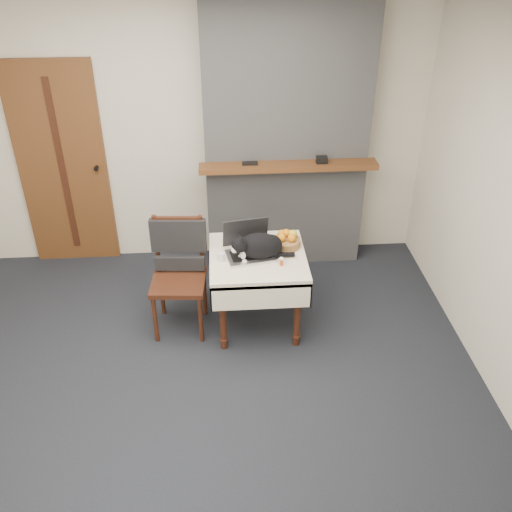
{
  "coord_description": "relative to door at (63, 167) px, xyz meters",
  "views": [
    {
      "loc": [
        0.27,
        -3.14,
        3.17
      ],
      "look_at": [
        0.54,
        0.71,
        0.73
      ],
      "focal_mm": 40.0,
      "sensor_mm": 36.0,
      "label": 1
    }
  ],
  "objects": [
    {
      "name": "chimney",
      "position": [
        2.1,
        -0.13,
        0.3
      ],
      "size": [
        1.62,
        0.48,
        2.6
      ],
      "color": "gray",
      "rests_on": "ground"
    },
    {
      "name": "desk_clutter",
      "position": [
        1.92,
        -1.21,
        -0.3
      ],
      "size": [
        0.14,
        0.07,
        0.01
      ],
      "primitive_type": "cube",
      "rotation": [
        0.0,
        0.0,
        0.37
      ],
      "color": "black",
      "rests_on": "side_table"
    },
    {
      "name": "fruit_basket",
      "position": [
        2.01,
        -1.08,
        -0.25
      ],
      "size": [
        0.23,
        0.23,
        0.13
      ],
      "color": "#935F3B",
      "rests_on": "side_table"
    },
    {
      "name": "cat",
      "position": [
        1.78,
        -1.25,
        -0.19
      ],
      "size": [
        0.53,
        0.31,
        0.25
      ],
      "rotation": [
        0.0,
        0.0,
        0.33
      ],
      "color": "black",
      "rests_on": "side_table"
    },
    {
      "name": "side_table",
      "position": [
        1.76,
        -1.22,
        -0.41
      ],
      "size": [
        0.78,
        0.78,
        0.7
      ],
      "color": "#3B1D10",
      "rests_on": "ground"
    },
    {
      "name": "ground",
      "position": [
        1.2,
        -1.97,
        -1.0
      ],
      "size": [
        4.5,
        4.5,
        0.0
      ],
      "primitive_type": "plane",
      "color": "black",
      "rests_on": "ground"
    },
    {
      "name": "cream_jar",
      "position": [
        1.46,
        -1.27,
        -0.27
      ],
      "size": [
        0.06,
        0.06,
        0.07
      ],
      "primitive_type": "cylinder",
      "color": "silver",
      "rests_on": "side_table"
    },
    {
      "name": "chair",
      "position": [
        1.11,
        -1.12,
        -0.37
      ],
      "size": [
        0.48,
        0.47,
        0.99
      ],
      "rotation": [
        0.0,
        0.0,
        -0.08
      ],
      "color": "#3B1D10",
      "rests_on": "ground"
    },
    {
      "name": "pill_bottle",
      "position": [
        1.93,
        -1.37,
        -0.27
      ],
      "size": [
        0.03,
        0.03,
        0.07
      ],
      "color": "#B23E15",
      "rests_on": "side_table"
    },
    {
      "name": "door",
      "position": [
        0.0,
        0.0,
        0.0
      ],
      "size": [
        0.82,
        0.1,
        2.0
      ],
      "color": "brown",
      "rests_on": "ground"
    },
    {
      "name": "laptop",
      "position": [
        1.68,
        -1.18,
        -0.23
      ],
      "size": [
        0.42,
        0.38,
        0.28
      ],
      "rotation": [
        0.0,
        0.0,
        0.18
      ],
      "color": "#B7B7BC",
      "rests_on": "side_table"
    },
    {
      "name": "room_shell",
      "position": [
        1.2,
        -1.51,
        0.76
      ],
      "size": [
        4.52,
        4.01,
        2.61
      ],
      "color": "beige",
      "rests_on": "ground"
    }
  ]
}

